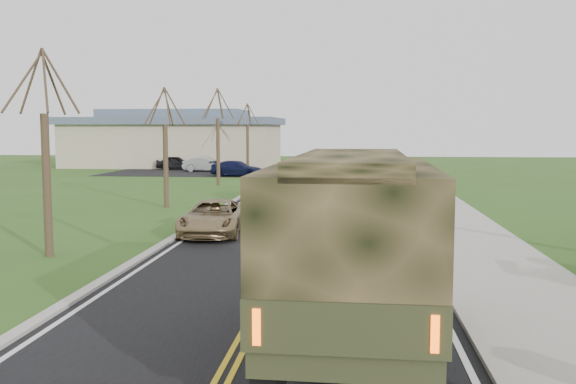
# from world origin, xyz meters

# --- Properties ---
(road) EXTENTS (8.00, 120.00, 0.01)m
(road) POSITION_xyz_m (0.00, 40.00, 0.01)
(road) COLOR black
(road) RESTS_ON ground
(curb_right) EXTENTS (0.30, 120.00, 0.12)m
(curb_right) POSITION_xyz_m (4.15, 40.00, 0.06)
(curb_right) COLOR #9E998E
(curb_right) RESTS_ON ground
(sidewalk_right) EXTENTS (3.20, 120.00, 0.10)m
(sidewalk_right) POSITION_xyz_m (5.90, 40.00, 0.05)
(sidewalk_right) COLOR #9E998E
(sidewalk_right) RESTS_ON ground
(curb_left) EXTENTS (0.30, 120.00, 0.10)m
(curb_left) POSITION_xyz_m (-4.15, 40.00, 0.05)
(curb_left) COLOR #9E998E
(curb_left) RESTS_ON ground
(bare_tree_a) EXTENTS (1.93, 2.26, 6.08)m
(bare_tree_a) POSITION_xyz_m (-7.00, 10.00, 2.63)
(bare_tree_a) COLOR #38281C
(bare_tree_a) RESTS_ON ground
(bare_tree_b) EXTENTS (1.83, 2.14, 5.73)m
(bare_tree_b) POSITION_xyz_m (-7.00, 22.00, 2.48)
(bare_tree_b) COLOR #38281C
(bare_tree_b) RESTS_ON ground
(bare_tree_c) EXTENTS (2.04, 2.39, 6.42)m
(bare_tree_c) POSITION_xyz_m (-7.00, 34.00, 2.78)
(bare_tree_c) COLOR #38281C
(bare_tree_c) RESTS_ON ground
(bare_tree_d) EXTENTS (1.88, 2.20, 5.91)m
(bare_tree_d) POSITION_xyz_m (-7.00, 46.00, 2.55)
(bare_tree_d) COLOR #38281C
(bare_tree_d) RESTS_ON ground
(commercial_building) EXTENTS (25.50, 21.50, 5.65)m
(commercial_building) POSITION_xyz_m (-15.98, 55.97, 2.69)
(commercial_building) COLOR tan
(commercial_building) RESTS_ON ground
(military_truck) EXTENTS (2.53, 6.85, 3.38)m
(military_truck) POSITION_xyz_m (1.91, 2.44, 1.94)
(military_truck) COLOR black
(military_truck) RESTS_ON ground
(suv_champagne) EXTENTS (2.23, 4.52, 1.23)m
(suv_champagne) POSITION_xyz_m (-3.00, 14.33, 0.62)
(suv_champagne) COLOR #907951
(suv_champagne) RESTS_ON ground
(sedan_silver) EXTENTS (2.10, 4.60, 1.46)m
(sedan_silver) POSITION_xyz_m (-1.99, 24.49, 0.73)
(sedan_silver) COLOR #B8B8BD
(sedan_silver) RESTS_ON ground
(lot_car_dark) EXTENTS (3.80, 1.70, 1.27)m
(lot_car_dark) POSITION_xyz_m (-14.31, 50.00, 0.63)
(lot_car_dark) COLOR black
(lot_car_dark) RESTS_ON ground
(lot_car_silver) EXTENTS (4.11, 1.79, 1.32)m
(lot_car_silver) POSITION_xyz_m (-10.87, 47.16, 0.66)
(lot_car_silver) COLOR #AEAEB3
(lot_car_silver) RESTS_ON ground
(lot_car_navy) EXTENTS (4.50, 2.42, 1.24)m
(lot_car_navy) POSITION_xyz_m (-7.16, 42.00, 0.62)
(lot_car_navy) COLOR #0E1234
(lot_car_navy) RESTS_ON ground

